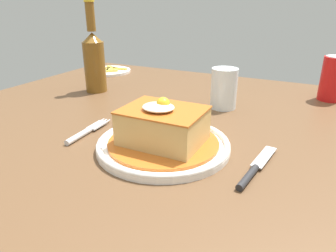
{
  "coord_description": "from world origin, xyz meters",
  "views": [
    {
      "loc": [
        0.31,
        -0.58,
        1.01
      ],
      "look_at": [
        0.06,
        -0.08,
        0.78
      ],
      "focal_mm": 33.3,
      "sensor_mm": 36.0,
      "label": 1
    }
  ],
  "objects": [
    {
      "name": "knife",
      "position": [
        0.24,
        -0.12,
        0.75
      ],
      "size": [
        0.04,
        0.17,
        0.01
      ],
      "color": "#262628",
      "rests_on": "dining_table"
    },
    {
      "name": "main_plate",
      "position": [
        0.06,
        -0.1,
        0.75
      ],
      "size": [
        0.26,
        0.26,
        0.02
      ],
      "color": "white",
      "rests_on": "dining_table"
    },
    {
      "name": "drinking_glass",
      "position": [
        0.09,
        0.18,
        0.79
      ],
      "size": [
        0.07,
        0.07,
        0.1
      ],
      "color": "gold",
      "rests_on": "dining_table"
    },
    {
      "name": "beer_bottle_amber",
      "position": [
        -0.31,
        0.16,
        0.84
      ],
      "size": [
        0.06,
        0.06,
        0.27
      ],
      "color": "brown",
      "rests_on": "dining_table"
    },
    {
      "name": "side_plate_fries",
      "position": [
        -0.44,
        0.4,
        0.75
      ],
      "size": [
        0.17,
        0.17,
        0.02
      ],
      "color": "white",
      "rests_on": "dining_table"
    },
    {
      "name": "soda_can",
      "position": [
        0.34,
        0.39,
        0.81
      ],
      "size": [
        0.07,
        0.07,
        0.12
      ],
      "color": "red",
      "rests_on": "dining_table"
    },
    {
      "name": "fork",
      "position": [
        -0.12,
        -0.12,
        0.75
      ],
      "size": [
        0.02,
        0.14,
        0.01
      ],
      "color": "silver",
      "rests_on": "dining_table"
    },
    {
      "name": "dining_table",
      "position": [
        0.0,
        0.0,
        0.65
      ],
      "size": [
        1.18,
        1.1,
        0.74
      ],
      "color": "brown",
      "rests_on": "ground_plane"
    },
    {
      "name": "sandwich_meal",
      "position": [
        0.06,
        -0.1,
        0.79
      ],
      "size": [
        0.21,
        0.21,
        0.09
      ],
      "color": "#B75B1E",
      "rests_on": "main_plate"
    }
  ]
}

